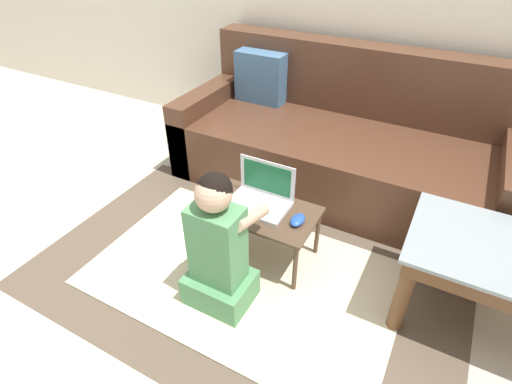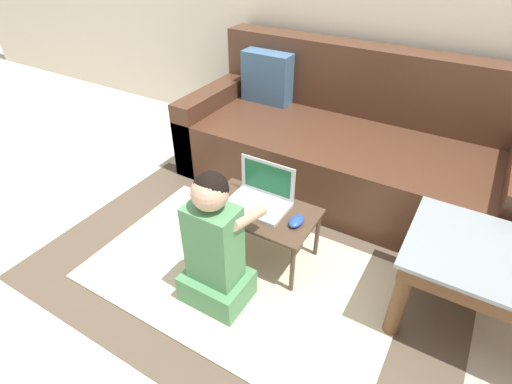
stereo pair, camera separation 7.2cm
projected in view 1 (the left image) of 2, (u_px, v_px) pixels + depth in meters
The scene contains 7 objects.
ground_plane at pixel (235, 257), 2.23m from camera, with size 16.00×16.00×0.00m, color beige.
area_rug at pixel (244, 275), 2.12m from camera, with size 2.21×1.37×0.01m.
couch at pixel (341, 143), 2.71m from camera, with size 2.15×0.93×0.88m.
laptop_desk at pixel (261, 215), 2.10m from camera, with size 0.59×0.35×0.32m.
laptop at pixel (260, 198), 2.09m from camera, with size 0.32×0.21×0.22m.
computer_mouse at pixel (298, 220), 1.98m from camera, with size 0.06×0.11×0.03m.
person_seated at pixel (218, 249), 1.81m from camera, with size 0.31×0.38×0.74m.
Camera 1 is at (0.87, -1.36, 1.59)m, focal length 28.00 mm.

